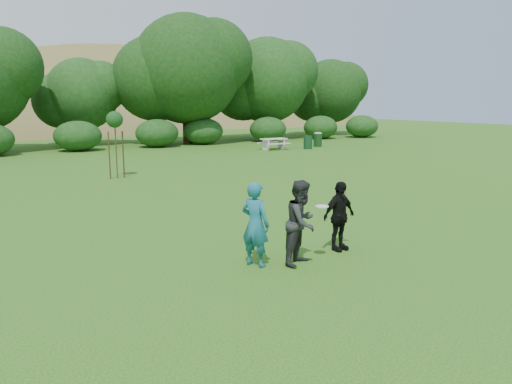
% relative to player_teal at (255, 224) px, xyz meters
% --- Properties ---
extents(ground, '(120.00, 120.00, 0.00)m').
position_rel_player_teal_xyz_m(ground, '(1.24, -1.12, -0.86)').
color(ground, '#19470C').
rests_on(ground, ground).
extents(player_teal, '(0.63, 0.74, 1.72)m').
position_rel_player_teal_xyz_m(player_teal, '(0.00, 0.00, 0.00)').
color(player_teal, '#1A5F75').
rests_on(player_teal, ground).
extents(player_grey, '(1.05, 0.96, 1.73)m').
position_rel_player_teal_xyz_m(player_grey, '(0.87, -0.40, 0.01)').
color(player_grey, '#272729').
rests_on(player_grey, ground).
extents(player_black, '(0.94, 0.46, 1.56)m').
position_rel_player_teal_xyz_m(player_black, '(2.13, -0.12, -0.08)').
color(player_black, black).
rests_on(player_black, ground).
extents(trash_can_near, '(0.60, 0.60, 0.90)m').
position_rel_player_teal_xyz_m(trash_can_near, '(16.33, 18.61, -0.41)').
color(trash_can_near, '#153B20').
rests_on(trash_can_near, ground).
extents(frisbee, '(0.27, 0.27, 0.03)m').
position_rel_player_teal_xyz_m(frisbee, '(1.23, -0.59, 0.33)').
color(frisbee, white).
rests_on(frisbee, ground).
extents(sapling, '(0.70, 0.70, 2.85)m').
position_rel_player_teal_xyz_m(sapling, '(1.26, 12.83, 1.56)').
color(sapling, '#3E2D18').
rests_on(sapling, ground).
extents(picnic_table, '(1.80, 1.48, 0.76)m').
position_rel_player_teal_xyz_m(picnic_table, '(14.08, 19.46, -0.34)').
color(picnic_table, beige).
rests_on(picnic_table, ground).
extents(trash_can_lidded, '(0.60, 0.60, 1.05)m').
position_rel_player_teal_xyz_m(trash_can_lidded, '(17.95, 19.50, -0.32)').
color(trash_can_lidded, '#153A19').
rests_on(trash_can_lidded, ground).
extents(tree_row, '(53.92, 10.38, 9.62)m').
position_rel_player_teal_xyz_m(tree_row, '(4.47, 27.57, 4.01)').
color(tree_row, '#3A2616').
rests_on(tree_row, ground).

